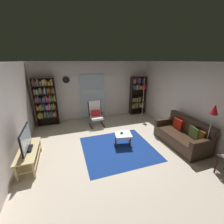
{
  "coord_description": "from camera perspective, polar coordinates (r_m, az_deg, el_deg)",
  "views": [
    {
      "loc": [
        -1.33,
        -3.75,
        2.64
      ],
      "look_at": [
        0.28,
        1.06,
        0.82
      ],
      "focal_mm": 23.26,
      "sensor_mm": 36.0,
      "label": 1
    }
  ],
  "objects": [
    {
      "name": "tv_remote",
      "position": [
        4.77,
        3.59,
        -8.25
      ],
      "size": [
        0.1,
        0.15,
        0.02
      ],
      "primitive_type": "cube",
      "rotation": [
        0.0,
        0.0,
        -0.45
      ],
      "color": "black",
      "rests_on": "ottoman"
    },
    {
      "name": "television",
      "position": [
        4.31,
        -30.75,
        -9.43
      ],
      "size": [
        0.2,
        0.95,
        0.59
      ],
      "color": "black",
      "rests_on": "tv_stand"
    },
    {
      "name": "ottoman",
      "position": [
        4.78,
        4.39,
        -9.27
      ],
      "size": [
        0.6,
        0.57,
        0.4
      ],
      "color": "white",
      "rests_on": "ground"
    },
    {
      "name": "ground_plane",
      "position": [
        4.77,
        0.88,
        -13.84
      ],
      "size": [
        7.02,
        7.02,
        0.0
      ],
      "primitive_type": "plane",
      "color": "#C3B49F"
    },
    {
      "name": "cell_phone",
      "position": [
        4.77,
        3.89,
        -8.28
      ],
      "size": [
        0.1,
        0.15,
        0.01
      ],
      "primitive_type": "cube",
      "rotation": [
        0.0,
        0.0,
        -0.25
      ],
      "color": "black",
      "rests_on": "ottoman"
    },
    {
      "name": "tv_stand",
      "position": [
        4.51,
        -29.82,
        -14.38
      ],
      "size": [
        0.46,
        1.25,
        0.46
      ],
      "color": "tan",
      "rests_on": "ground"
    },
    {
      "name": "lounge_armchair",
      "position": [
        6.17,
        -6.45,
        -0.38
      ],
      "size": [
        0.58,
        0.67,
        1.02
      ],
      "color": "black",
      "rests_on": "ground"
    },
    {
      "name": "wall_clock",
      "position": [
        6.63,
        -17.62,
        11.97
      ],
      "size": [
        0.29,
        0.03,
        0.29
      ],
      "color": "silver"
    },
    {
      "name": "floor_lamp_by_shelf",
      "position": [
        6.89,
        12.43,
        8.67
      ],
      "size": [
        0.22,
        0.22,
        1.7
      ],
      "color": "#A5A5AD",
      "rests_on": "ground"
    },
    {
      "name": "floor_lamp_by_sofa",
      "position": [
        4.62,
        34.99,
        -0.84
      ],
      "size": [
        0.22,
        0.22,
        1.58
      ],
      "color": "#A5A5AD",
      "rests_on": "ground"
    },
    {
      "name": "area_rug",
      "position": [
        4.75,
        2.43,
        -14.01
      ],
      "size": [
        2.17,
        2.06,
        0.01
      ],
      "primitive_type": "cube",
      "color": "navy",
      "rests_on": "ground"
    },
    {
      "name": "bookshelf_near_sofa",
      "position": [
        7.52,
        9.92,
        6.86
      ],
      "size": [
        0.75,
        0.3,
        1.88
      ],
      "color": "black",
      "rests_on": "ground"
    },
    {
      "name": "leather_sofa",
      "position": [
        5.32,
        26.0,
        -8.26
      ],
      "size": [
        0.84,
        1.73,
        0.89
      ],
      "color": "#38261A",
      "rests_on": "ground"
    },
    {
      "name": "wall_right",
      "position": [
        5.66,
        27.76,
        3.74
      ],
      "size": [
        0.06,
        6.0,
        2.6
      ],
      "primitive_type": "cube",
      "color": "silver",
      "rests_on": "ground"
    },
    {
      "name": "bookshelf_near_tv",
      "position": [
        6.62,
        -24.64,
        4.22
      ],
      "size": [
        0.86,
        0.3,
        2.01
      ],
      "color": "black",
      "rests_on": "ground"
    },
    {
      "name": "wall_back",
      "position": [
        6.91,
        -7.11,
        8.38
      ],
      "size": [
        5.6,
        0.06,
        2.6
      ],
      "primitive_type": "cube",
      "color": "silver",
      "rests_on": "ground"
    },
    {
      "name": "glass_door_panel",
      "position": [
        6.89,
        -7.6,
        6.18
      ],
      "size": [
        1.1,
        0.01,
        2.0
      ],
      "primitive_type": "cube",
      "color": "silver"
    },
    {
      "name": "wall_left",
      "position": [
        4.21,
        -36.27,
        -2.8
      ],
      "size": [
        0.06,
        6.0,
        2.6
      ],
      "primitive_type": "cube",
      "color": "silver",
      "rests_on": "ground"
    }
  ]
}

